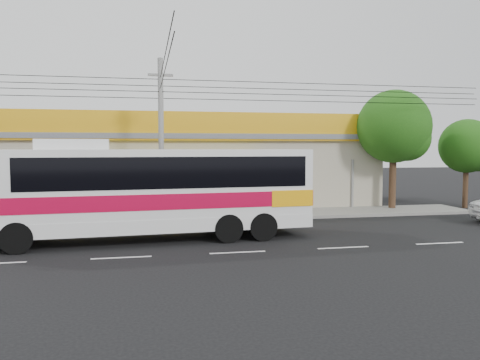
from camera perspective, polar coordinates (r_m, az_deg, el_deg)
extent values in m
plane|color=black|center=(19.16, -1.74, -7.20)|extent=(120.00, 120.00, 0.00)
cube|color=gray|center=(25.00, -4.06, -4.40)|extent=(30.00, 3.20, 0.15)
cube|color=#A69B85|center=(30.34, -5.43, 0.92)|extent=(22.00, 8.00, 4.20)
cube|color=#515358|center=(30.30, -5.45, 5.17)|extent=(22.60, 8.60, 0.30)
cube|color=gold|center=(26.23, -4.52, 6.56)|extent=(22.00, 0.24, 1.60)
cube|color=#A81F09|center=(26.04, -8.92, 6.55)|extent=(9.00, 0.10, 1.20)
cube|color=#157B26|center=(27.74, 9.02, 6.39)|extent=(2.40, 0.10, 1.10)
cube|color=navy|center=(28.79, 14.09, 6.23)|extent=(2.20, 0.10, 1.10)
cube|color=#A81F09|center=(26.66, -24.21, 6.18)|extent=(3.00, 0.10, 1.10)
cube|color=yellow|center=(25.87, -8.86, 2.35)|extent=(10.00, 1.20, 0.37)
cube|color=silver|center=(18.92, -11.30, -1.10)|extent=(13.18, 3.49, 3.15)
cube|color=#B2072E|center=(18.96, -11.29, -2.24)|extent=(13.22, 3.53, 0.60)
cube|color=#E99E0C|center=(20.10, 5.01, -1.83)|extent=(1.90, 2.88, 0.65)
cube|color=black|center=(18.93, -9.03, 1.08)|extent=(11.01, 3.40, 1.20)
cube|color=silver|center=(18.88, -19.66, 4.12)|extent=(2.69, 1.67, 0.39)
cylinder|color=black|center=(18.19, -25.59, -6.39)|extent=(1.15, 0.41, 1.13)
cylinder|color=black|center=(20.58, -24.31, -5.18)|extent=(1.15, 0.41, 1.13)
cylinder|color=black|center=(18.72, 2.81, -5.71)|extent=(1.15, 0.41, 1.13)
cylinder|color=black|center=(21.05, 0.78, -4.63)|extent=(1.15, 0.41, 1.13)
imported|color=maroon|center=(23.80, -19.23, -3.49)|extent=(2.27, 1.36, 1.12)
imported|color=black|center=(24.19, -25.72, -3.56)|extent=(1.91, 1.18, 1.11)
cylinder|color=slate|center=(22.75, -9.58, 4.57)|extent=(0.26, 0.26, 7.94)
cube|color=slate|center=(23.00, -9.68, 12.51)|extent=(1.19, 0.12, 0.12)
cylinder|color=#362115|center=(29.01, 18.10, 0.00)|extent=(0.40, 0.40, 3.60)
sphere|color=#16460F|center=(28.97, 18.23, 6.22)|extent=(4.27, 4.27, 4.27)
sphere|color=#16460F|center=(29.00, 19.70, 4.85)|extent=(2.70, 2.70, 2.70)
cylinder|color=#362115|center=(31.92, 25.79, -0.60)|extent=(0.31, 0.31, 2.77)
sphere|color=#16460F|center=(31.84, 25.92, 3.75)|extent=(3.29, 3.29, 3.29)
sphere|color=#16460F|center=(31.95, 26.91, 2.79)|extent=(2.08, 2.08, 2.08)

